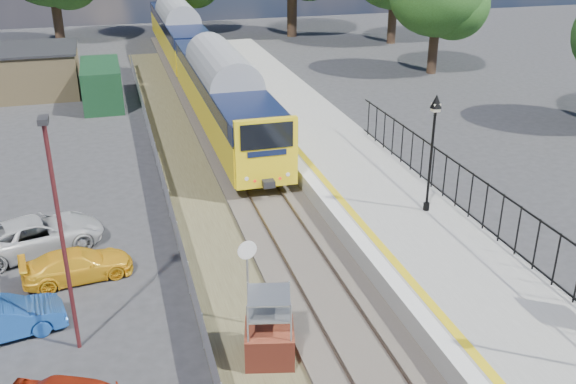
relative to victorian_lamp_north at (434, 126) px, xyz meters
name	(u,v)px	position (x,y,z in m)	size (l,w,h in m)	color
ground	(353,344)	(-5.30, -6.00, -4.30)	(120.00, 120.00, 0.00)	#2D2D30
track_bed	(260,207)	(-5.77, 3.67, -4.21)	(5.90, 80.00, 0.29)	#473F38
platform	(379,203)	(-1.10, 2.00, -3.85)	(5.00, 70.00, 0.90)	gray
platform_edge	(332,198)	(-3.16, 2.00, -3.39)	(0.90, 70.00, 0.01)	silver
victorian_lamp_north	(434,126)	(0.00, 0.00, 0.00)	(0.44, 0.44, 4.60)	black
palisade_fence	(514,227)	(1.25, -3.76, -2.46)	(0.12, 26.00, 2.00)	black
wire_fence	(164,185)	(-9.50, 6.00, -3.70)	(0.06, 52.00, 1.20)	#999EA3
outbuilding	(32,74)	(-16.21, 25.21, -2.78)	(10.80, 10.10, 3.12)	#9D8558
train	(196,54)	(-5.30, 24.67, -1.96)	(2.82, 40.83, 3.51)	yellow
brick_plinth	(269,328)	(-7.80, -6.00, -3.25)	(1.63, 1.63, 2.18)	maroon
speed_sign	(248,269)	(-8.01, -4.29, -2.30)	(0.59, 0.14, 2.92)	#999EA3
carpark_lamp	(60,225)	(-12.96, -3.97, -0.35)	(0.25, 0.50, 6.91)	#4C191B
car_blue	(1,320)	(-15.12, -2.83, -3.71)	(1.25, 3.57, 1.18)	#1B4FA7
car_yellow	(78,265)	(-13.02, -0.03, -3.77)	(1.48, 3.65, 1.06)	yellow
car_white	(37,235)	(-14.47, 2.42, -3.64)	(2.17, 4.71, 1.31)	silver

